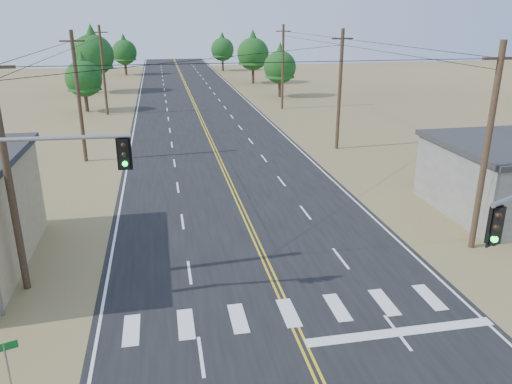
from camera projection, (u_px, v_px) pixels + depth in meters
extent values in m
cube|color=black|center=(220.00, 161.00, 39.85)|extent=(15.00, 200.00, 0.02)
cylinder|color=#4C3826|center=(8.00, 176.00, 19.65)|extent=(0.30, 0.30, 10.00)
cylinder|color=#4C3826|center=(79.00, 98.00, 38.16)|extent=(0.30, 0.30, 10.00)
cube|color=#4C3826|center=(72.00, 41.00, 36.75)|extent=(1.80, 0.12, 0.12)
cylinder|color=#4C3826|center=(103.00, 71.00, 56.66)|extent=(0.30, 0.30, 10.00)
cube|color=#4C3826|center=(99.00, 32.00, 55.25)|extent=(1.80, 0.12, 0.12)
cylinder|color=#4C3826|center=(486.00, 151.00, 23.41)|extent=(0.30, 0.30, 10.00)
cube|color=#4C3826|center=(501.00, 58.00, 22.00)|extent=(1.80, 0.12, 0.12)
cylinder|color=#4C3826|center=(340.00, 91.00, 41.91)|extent=(0.30, 0.30, 10.00)
cube|color=#4C3826|center=(343.00, 39.00, 40.50)|extent=(1.80, 0.12, 0.12)
cylinder|color=#4C3826|center=(283.00, 68.00, 60.41)|extent=(0.30, 0.30, 10.00)
cube|color=#4C3826|center=(283.00, 31.00, 59.00)|extent=(1.80, 0.12, 0.12)
cylinder|color=gray|center=(51.00, 138.00, 17.42)|extent=(5.49, 0.44, 0.16)
cube|color=black|center=(124.00, 153.00, 17.95)|extent=(0.36, 0.31, 1.08)
sphere|color=black|center=(123.00, 145.00, 17.68)|extent=(0.20, 0.20, 0.20)
sphere|color=black|center=(124.00, 155.00, 17.79)|extent=(0.20, 0.20, 0.20)
sphere|color=#0CE533|center=(125.00, 164.00, 17.91)|extent=(0.20, 0.20, 0.20)
cube|color=black|center=(495.00, 225.00, 12.74)|extent=(0.41, 0.39, 1.01)
sphere|color=black|center=(499.00, 216.00, 12.48)|extent=(0.18, 0.18, 0.18)
sphere|color=black|center=(496.00, 228.00, 12.59)|extent=(0.18, 0.18, 0.18)
sphere|color=#0CE533|center=(494.00, 239.00, 12.70)|extent=(0.18, 0.18, 0.18)
cylinder|color=gray|center=(10.00, 380.00, 14.19)|extent=(0.06, 0.06, 2.42)
cube|color=#0E631E|center=(4.00, 347.00, 13.81)|extent=(0.70, 0.26, 0.24)
cylinder|color=#3F2D1E|center=(86.00, 101.00, 59.80)|extent=(0.43, 0.43, 2.56)
cone|color=#154413|center=(83.00, 71.00, 58.61)|extent=(3.98, 3.98, 4.55)
sphere|color=#154413|center=(84.00, 79.00, 58.92)|extent=(4.27, 4.27, 4.27)
cylinder|color=#3F2D1E|center=(96.00, 81.00, 74.31)|extent=(0.43, 0.43, 3.57)
cone|color=#154413|center=(92.00, 46.00, 72.64)|extent=(5.56, 5.56, 6.35)
sphere|color=#154413|center=(93.00, 55.00, 73.08)|extent=(5.95, 5.95, 5.95)
cylinder|color=#3F2D1E|center=(126.00, 68.00, 96.45)|extent=(0.49, 0.49, 2.80)
cone|color=#154413|center=(124.00, 47.00, 95.14)|extent=(4.36, 4.36, 4.98)
sphere|color=#154413|center=(124.00, 52.00, 95.48)|extent=(4.67, 4.67, 4.67)
cylinder|color=#3F2D1E|center=(280.00, 87.00, 70.52)|extent=(0.40, 0.40, 2.70)
cone|color=#154413|center=(280.00, 60.00, 69.26)|extent=(4.20, 4.20, 4.80)
sphere|color=#154413|center=(280.00, 67.00, 69.59)|extent=(4.50, 4.50, 4.50)
cylinder|color=#3F2D1E|center=(253.00, 74.00, 84.51)|extent=(0.46, 0.46, 3.19)
cone|color=#154413|center=(253.00, 47.00, 83.03)|extent=(4.95, 4.95, 5.66)
sphere|color=#154413|center=(253.00, 54.00, 83.41)|extent=(5.31, 5.31, 5.31)
cylinder|color=#3F2D1E|center=(223.00, 64.00, 103.81)|extent=(0.43, 0.43, 2.82)
cone|color=#154413|center=(222.00, 44.00, 102.50)|extent=(4.38, 4.38, 5.01)
sphere|color=#154413|center=(222.00, 49.00, 102.84)|extent=(4.70, 4.70, 4.70)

